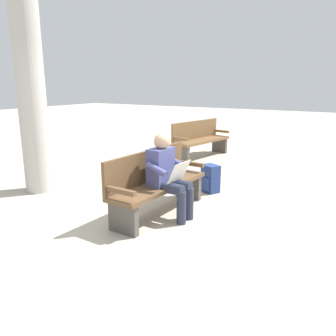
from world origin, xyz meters
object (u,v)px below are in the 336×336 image
support_pillar (32,99)px  backpack (210,179)px  bench_near (156,182)px  person_seated (167,174)px  bench_far (200,139)px

support_pillar → backpack: bearing=119.4°
bench_near → person_seated: size_ratio=1.54×
bench_near → person_seated: bearing=78.1°
bench_far → support_pillar: 4.29m
support_pillar → bench_near: bearing=94.3°
backpack → bench_far: 2.92m
backpack → support_pillar: 3.25m
person_seated → bench_far: size_ratio=0.63×
person_seated → backpack: bearing=-179.4°
backpack → support_pillar: bearing=-60.6°
bench_near → support_pillar: (0.18, -2.31, 1.12)m
bench_far → support_pillar: support_pillar is taller
bench_near → support_pillar: bearing=-83.3°
bench_near → support_pillar: support_pillar is taller
backpack → support_pillar: (1.46, -2.58, 1.34)m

